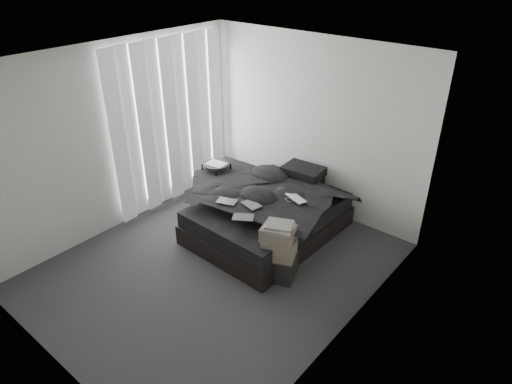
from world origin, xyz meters
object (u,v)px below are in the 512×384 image
Objects in this scene: bed at (268,225)px; box_lower at (278,266)px; laptop at (293,194)px; side_stand at (217,185)px.

box_lower reaches higher than bed.
box_lower is (0.69, -0.67, 0.02)m from bed.
laptop reaches higher than side_stand.
bed is 0.96m from box_lower.
laptop is 0.45× the size of side_stand.
side_stand is (-1.07, 0.09, 0.23)m from bed.
side_stand reaches higher than box_lower.
laptop reaches higher than bed.
bed is 2.80× the size of side_stand.
bed is 1.10m from side_stand.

